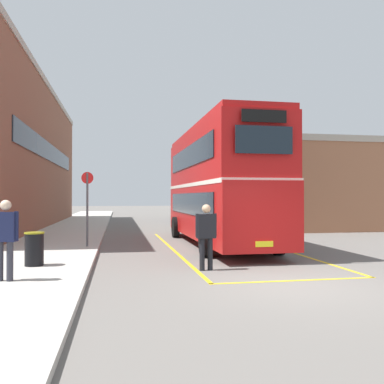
{
  "coord_description": "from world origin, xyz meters",
  "views": [
    {
      "loc": [
        -3.8,
        -8.73,
        1.97
      ],
      "look_at": [
        -0.24,
        11.25,
        2.21
      ],
      "focal_mm": 38.86,
      "sensor_mm": 36.0,
      "label": 1
    }
  ],
  "objects_px": {
    "litter_bin": "(34,249)",
    "pedestrian_boarding": "(206,232)",
    "double_decker_bus": "(218,184)",
    "single_deck_bus": "(203,201)",
    "bus_stop_sign": "(87,202)",
    "pedestrian_waiting_near": "(5,234)"
  },
  "relations": [
    {
      "from": "litter_bin",
      "to": "pedestrian_boarding",
      "type": "bearing_deg",
      "value": -9.06
    },
    {
      "from": "double_decker_bus",
      "to": "single_deck_bus",
      "type": "distance_m",
      "value": 17.54
    },
    {
      "from": "bus_stop_sign",
      "to": "pedestrian_boarding",
      "type": "bearing_deg",
      "value": -54.84
    },
    {
      "from": "double_decker_bus",
      "to": "pedestrian_boarding",
      "type": "height_order",
      "value": "double_decker_bus"
    },
    {
      "from": "pedestrian_waiting_near",
      "to": "double_decker_bus",
      "type": "bearing_deg",
      "value": 47.37
    },
    {
      "from": "pedestrian_waiting_near",
      "to": "single_deck_bus",
      "type": "bearing_deg",
      "value": 68.85
    },
    {
      "from": "double_decker_bus",
      "to": "single_deck_bus",
      "type": "xyz_separation_m",
      "value": [
        2.93,
        17.27,
        -0.88
      ]
    },
    {
      "from": "double_decker_bus",
      "to": "single_deck_bus",
      "type": "height_order",
      "value": "double_decker_bus"
    },
    {
      "from": "bus_stop_sign",
      "to": "single_deck_bus",
      "type": "bearing_deg",
      "value": 65.9
    },
    {
      "from": "pedestrian_boarding",
      "to": "litter_bin",
      "type": "xyz_separation_m",
      "value": [
        -4.53,
        0.72,
        -0.45
      ]
    },
    {
      "from": "pedestrian_boarding",
      "to": "pedestrian_waiting_near",
      "type": "distance_m",
      "value": 4.93
    },
    {
      "from": "double_decker_bus",
      "to": "bus_stop_sign",
      "type": "distance_m",
      "value": 5.29
    },
    {
      "from": "single_deck_bus",
      "to": "pedestrian_boarding",
      "type": "height_order",
      "value": "single_deck_bus"
    },
    {
      "from": "single_deck_bus",
      "to": "pedestrian_boarding",
      "type": "relative_size",
      "value": 5.01
    },
    {
      "from": "double_decker_bus",
      "to": "pedestrian_waiting_near",
      "type": "distance_m",
      "value": 9.64
    },
    {
      "from": "pedestrian_boarding",
      "to": "bus_stop_sign",
      "type": "height_order",
      "value": "bus_stop_sign"
    },
    {
      "from": "pedestrian_boarding",
      "to": "bus_stop_sign",
      "type": "distance_m",
      "value": 6.05
    },
    {
      "from": "single_deck_bus",
      "to": "pedestrian_boarding",
      "type": "xyz_separation_m",
      "value": [
        -4.64,
        -23.01,
        -0.6
      ]
    },
    {
      "from": "pedestrian_waiting_near",
      "to": "litter_bin",
      "type": "distance_m",
      "value": 2.1
    },
    {
      "from": "pedestrian_waiting_near",
      "to": "bus_stop_sign",
      "type": "height_order",
      "value": "bus_stop_sign"
    },
    {
      "from": "double_decker_bus",
      "to": "litter_bin",
      "type": "height_order",
      "value": "double_decker_bus"
    },
    {
      "from": "litter_bin",
      "to": "bus_stop_sign",
      "type": "relative_size",
      "value": 0.32
    }
  ]
}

